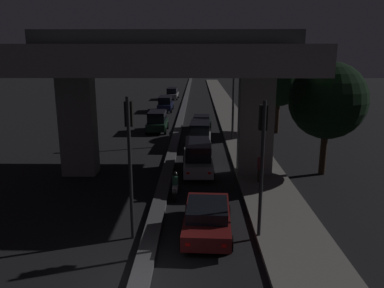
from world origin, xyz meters
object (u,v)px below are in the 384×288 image
Objects in this scene: car_dark_red_lead at (207,217)px; car_dark_green_lead_oncoming at (157,121)px; car_silver_second at (198,157)px; traffic_light_right_of_median at (262,147)px; car_dark_green_fourth at (202,122)px; motorcycle_white_filtering_near at (175,186)px; car_silver_third_oncoming at (172,93)px; car_silver_third at (200,134)px; pedestrian_on_sidewalk at (261,168)px; car_dark_blue_second_oncoming at (165,103)px; street_lamp at (230,86)px; traffic_light_left_of_median at (130,144)px.

car_dark_green_lead_oncoming reaches higher than car_dark_red_lead.
car_silver_second reaches higher than car_dark_red_lead.
traffic_light_right_of_median is 21.69m from car_dark_green_fourth.
motorcycle_white_filtering_near is (-1.16, -4.21, -0.41)m from car_silver_second.
car_dark_green_lead_oncoming is at bearing 1.97° from car_silver_third_oncoming.
car_silver_third reaches higher than pedestrian_on_sidewalk.
car_dark_blue_second_oncoming reaches higher than car_dark_red_lead.
street_lamp reaches higher than car_dark_green_fourth.
car_silver_third_oncoming is at bearing 4.86° from motorcycle_white_filtering_near.
car_dark_green_lead_oncoming is (-4.16, 20.34, 0.30)m from car_dark_red_lead.
pedestrian_on_sidewalk is (1.10, 6.31, -2.83)m from traffic_light_right_of_median.
traffic_light_right_of_median is 46.54m from car_silver_third_oncoming.
street_lamp reaches higher than car_dark_blue_second_oncoming.
car_silver_third is 2.45× the size of motorcycle_white_filtering_near.
traffic_light_left_of_median is 4.36m from car_dark_red_lead.
traffic_light_right_of_median is at bearing -97.29° from car_dark_red_lead.
street_lamp reaches higher than car_silver_second.
traffic_light_right_of_median reaches higher than car_silver_third_oncoming.
car_silver_third_oncoming is 40.41m from pedestrian_on_sidewalk.
traffic_light_right_of_median is at bearing -168.87° from car_silver_third.
motorcycle_white_filtering_near is (-1.54, -17.10, -0.17)m from car_dark_green_fourth.
car_dark_green_lead_oncoming is at bearing 1.48° from car_dark_blue_second_oncoming.
car_silver_third is (-2.25, 15.00, -2.74)m from traffic_light_right_of_median.
car_silver_third is 9.31m from pedestrian_on_sidewalk.
car_silver_third_oncoming is 2.86× the size of pedestrian_on_sidewalk.
car_dark_blue_second_oncoming is at bearing 22.76° from car_dark_green_fourth.
car_silver_second is (-2.43, 8.49, -2.78)m from traffic_light_right_of_median.
car_dark_blue_second_oncoming is (-6.73, 16.46, -3.62)m from street_lamp.
car_dark_green_lead_oncoming reaches higher than motorcycle_white_filtering_near.
traffic_light_left_of_median reaches higher than car_dark_green_fourth.
street_lamp is at bearing -18.78° from car_silver_second.
car_silver_third is at bearing 111.13° from pedestrian_on_sidewalk.
car_silver_second is 1.18× the size of car_dark_green_lead_oncoming.
car_silver_third is at bearing 79.43° from traffic_light_left_of_median.
car_silver_third reaches higher than car_dark_blue_second_oncoming.
street_lamp is 18.15m from car_dark_blue_second_oncoming.
traffic_light_left_of_median reaches higher than pedestrian_on_sidewalk.
car_silver_second is at bearing 72.87° from traffic_light_left_of_median.
traffic_light_right_of_median is 1.22× the size of car_silver_third_oncoming.
pedestrian_on_sidewalk is at bearing 15.90° from car_dark_blue_second_oncoming.
car_dark_green_lead_oncoming reaches higher than car_silver_second.
car_silver_second reaches higher than motorcycle_white_filtering_near.
pedestrian_on_sidewalk is at bearing 45.72° from traffic_light_left_of_median.
street_lamp is 1.73× the size of car_silver_third_oncoming.
traffic_light_left_of_median is 5.58m from motorcycle_white_filtering_near.
car_dark_red_lead is at bearing -97.87° from street_lamp.
car_dark_green_lead_oncoming is (-1.17, 20.70, -2.85)m from traffic_light_left_of_median.
traffic_light_right_of_median is 3.49× the size of pedestrian_on_sidewalk.
car_dark_red_lead is 14.64m from car_silver_third.
car_silver_third_oncoming is at bearing 102.90° from street_lamp.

